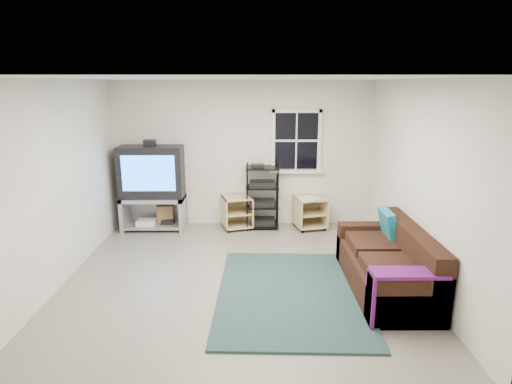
{
  "coord_description": "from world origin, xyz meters",
  "views": [
    {
      "loc": [
        0.18,
        -5.3,
        2.55
      ],
      "look_at": [
        0.22,
        0.4,
        1.09
      ],
      "focal_mm": 30.0,
      "sensor_mm": 36.0,
      "label": 1
    }
  ],
  "objects_px": {
    "tv_unit": "(152,181)",
    "av_rack": "(262,201)",
    "side_table_right": "(309,210)",
    "sofa": "(388,266)",
    "side_table_left": "(236,211)"
  },
  "relations": [
    {
      "from": "tv_unit",
      "to": "av_rack",
      "type": "relative_size",
      "value": 1.39
    },
    {
      "from": "side_table_right",
      "to": "sofa",
      "type": "distance_m",
      "value": 2.48
    },
    {
      "from": "av_rack",
      "to": "side_table_left",
      "type": "relative_size",
      "value": 1.89
    },
    {
      "from": "side_table_left",
      "to": "tv_unit",
      "type": "bearing_deg",
      "value": -177.46
    },
    {
      "from": "tv_unit",
      "to": "side_table_right",
      "type": "bearing_deg",
      "value": 0.83
    },
    {
      "from": "sofa",
      "to": "side_table_left",
      "type": "bearing_deg",
      "value": 129.82
    },
    {
      "from": "tv_unit",
      "to": "sofa",
      "type": "xyz_separation_m",
      "value": [
        3.47,
        -2.34,
        -0.57
      ]
    },
    {
      "from": "tv_unit",
      "to": "side_table_left",
      "type": "distance_m",
      "value": 1.57
    },
    {
      "from": "side_table_right",
      "to": "sofa",
      "type": "relative_size",
      "value": 0.32
    },
    {
      "from": "av_rack",
      "to": "sofa",
      "type": "distance_m",
      "value": 2.86
    },
    {
      "from": "tv_unit",
      "to": "av_rack",
      "type": "bearing_deg",
      "value": 1.9
    },
    {
      "from": "side_table_left",
      "to": "sofa",
      "type": "distance_m",
      "value": 3.13
    },
    {
      "from": "side_table_right",
      "to": "sofa",
      "type": "height_order",
      "value": "sofa"
    },
    {
      "from": "side_table_left",
      "to": "sofa",
      "type": "height_order",
      "value": "sofa"
    },
    {
      "from": "tv_unit",
      "to": "av_rack",
      "type": "height_order",
      "value": "tv_unit"
    }
  ]
}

